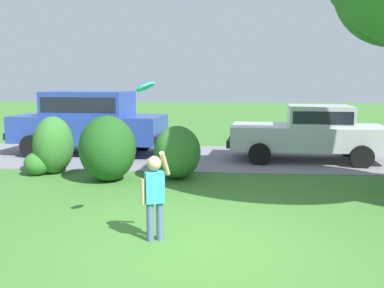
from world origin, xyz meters
The scene contains 9 objects.
ground_plane centered at (0.00, 0.00, 0.00)m, with size 80.00×80.00×0.00m, color #3D752D.
driveway_strip centered at (0.00, 7.01, 0.01)m, with size 28.00×4.40×0.02m, color slate.
shrub_near_tree centered at (-3.98, 4.44, 0.64)m, with size 1.10×1.08×1.39m.
shrub_centre_left centered at (-2.40, 3.78, 0.74)m, with size 1.27×1.31×1.48m.
shrub_centre centered at (-0.87, 4.19, 0.61)m, with size 1.08×1.27×1.22m.
parked_sedan centered at (2.59, 6.78, 0.85)m, with size 4.52×2.33×1.56m.
parked_suv centered at (-3.95, 7.29, 1.08)m, with size 4.83×2.38×1.92m.
child_thrower centered at (-0.70, 0.13, 0.72)m, with size 0.39×0.37×1.29m.
frisbee centered at (-0.84, 0.33, 2.16)m, with size 0.28×0.28×0.17m.
Camera 1 is at (0.36, -5.86, 2.25)m, focal length 41.61 mm.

